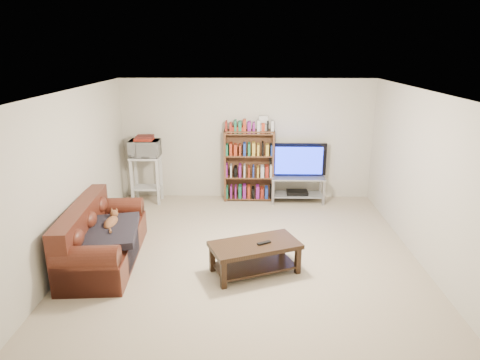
{
  "coord_description": "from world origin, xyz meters",
  "views": [
    {
      "loc": [
        0.03,
        -5.92,
        2.96
      ],
      "look_at": [
        -0.1,
        0.4,
        1.0
      ],
      "focal_mm": 32.0,
      "sensor_mm": 36.0,
      "label": 1
    }
  ],
  "objects_px": {
    "sofa": "(99,241)",
    "tv_stand": "(297,185)",
    "coffee_table": "(255,252)",
    "bookshelf": "(249,165)"
  },
  "relations": [
    {
      "from": "sofa",
      "to": "tv_stand",
      "type": "bearing_deg",
      "value": 35.29
    },
    {
      "from": "coffee_table",
      "to": "bookshelf",
      "type": "height_order",
      "value": "bookshelf"
    },
    {
      "from": "sofa",
      "to": "coffee_table",
      "type": "distance_m",
      "value": 2.25
    },
    {
      "from": "tv_stand",
      "to": "bookshelf",
      "type": "bearing_deg",
      "value": 174.09
    },
    {
      "from": "bookshelf",
      "to": "tv_stand",
      "type": "bearing_deg",
      "value": -5.91
    },
    {
      "from": "coffee_table",
      "to": "sofa",
      "type": "bearing_deg",
      "value": 150.48
    },
    {
      "from": "sofa",
      "to": "coffee_table",
      "type": "bearing_deg",
      "value": -11.59
    },
    {
      "from": "coffee_table",
      "to": "bookshelf",
      "type": "distance_m",
      "value": 2.99
    },
    {
      "from": "tv_stand",
      "to": "bookshelf",
      "type": "xyz_separation_m",
      "value": [
        -0.97,
        0.1,
        0.38
      ]
    },
    {
      "from": "sofa",
      "to": "bookshelf",
      "type": "xyz_separation_m",
      "value": [
        2.15,
        2.67,
        0.43
      ]
    }
  ]
}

